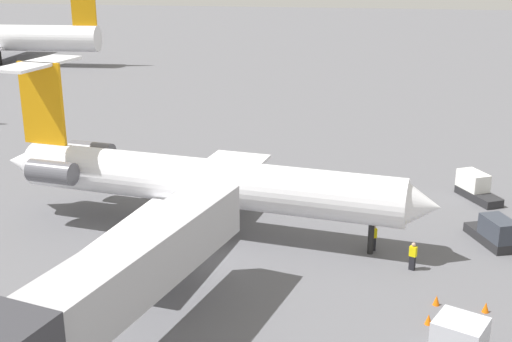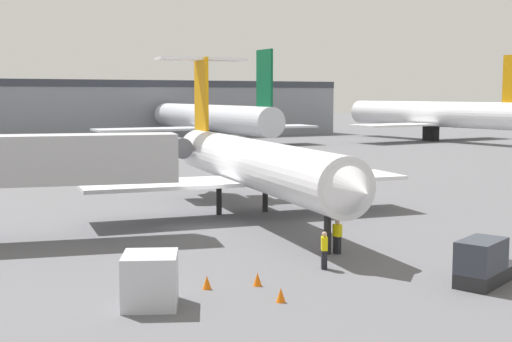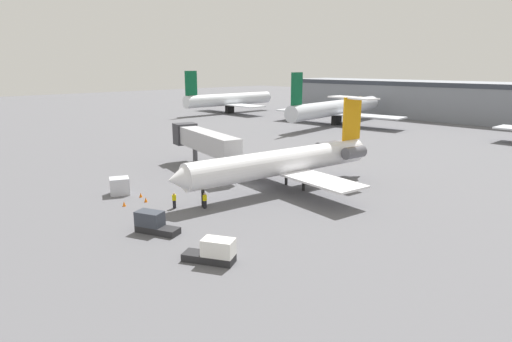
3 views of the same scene
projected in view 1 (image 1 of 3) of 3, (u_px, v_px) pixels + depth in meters
The scene contains 11 objects.
ground_plane at pixel (202, 257), 39.86m from camera, with size 400.00×400.00×0.10m, color #5B5B60.
regional_jet at pixel (194, 179), 42.52m from camera, with size 21.41×29.64×10.54m.
jet_bridge at pixel (115, 282), 27.64m from camera, with size 17.27×6.79×5.91m.
ground_crew_marshaller at pixel (413, 256), 37.87m from camera, with size 0.41×0.47×1.69m.
ground_crew_loader at pixel (373, 237), 40.37m from camera, with size 0.38×0.46×1.69m.
baggage_tug_lead at pixel (494, 232), 41.14m from camera, with size 4.23×2.84×1.90m.
baggage_tug_trailing at pixel (475, 187), 49.16m from camera, with size 4.18×3.15×1.90m.
cargo_container_uld at pixel (459, 340), 29.42m from camera, with size 2.68×2.76×1.95m.
traffic_cone_near at pixel (436, 300), 34.19m from camera, with size 0.36×0.36×0.55m.
traffic_cone_mid at pixel (429, 319), 32.40m from camera, with size 0.36×0.36×0.55m.
traffic_cone_far at pixel (486, 307), 33.50m from camera, with size 0.36×0.36×0.55m.
Camera 1 is at (-35.15, -9.57, 17.25)m, focal length 46.44 mm.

